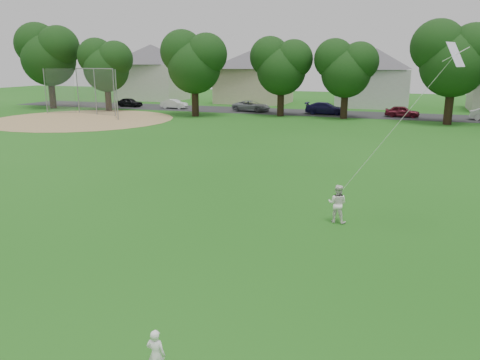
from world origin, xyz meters
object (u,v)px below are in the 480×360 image
(kite, at_px, (392,131))
(older_boy, at_px, (337,204))
(toddler, at_px, (156,355))
(baseball_backstop, at_px, (91,92))

(kite, bearing_deg, older_boy, 172.19)
(toddler, height_order, baseball_backstop, baseball_backstop)
(toddler, height_order, kite, kite)
(kite, bearing_deg, toddler, -109.51)
(toddler, xyz_separation_m, older_boy, (1.73, 9.77, 0.20))
(older_boy, height_order, kite, kite)
(older_boy, distance_m, kite, 3.19)
(older_boy, xyz_separation_m, kite, (1.65, -0.23, 2.72))
(older_boy, xyz_separation_m, baseball_backstop, (-30.06, 25.76, 1.74))
(kite, height_order, baseball_backstop, kite)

